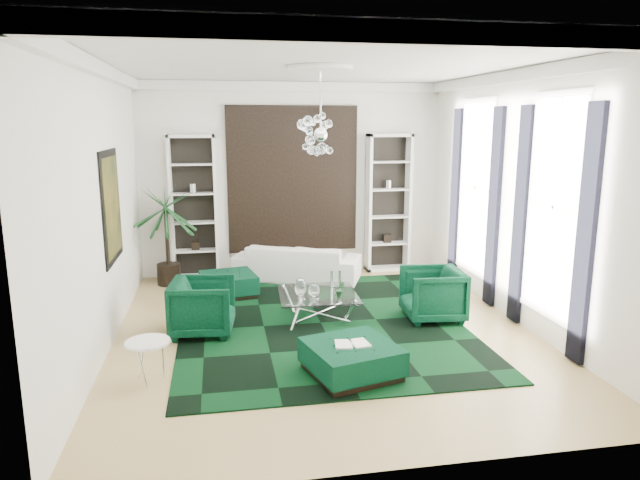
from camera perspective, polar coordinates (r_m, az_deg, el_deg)
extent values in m
cube|color=tan|center=(8.54, 0.42, -9.12)|extent=(6.00, 7.00, 0.02)
cube|color=white|center=(8.02, 0.46, 17.30)|extent=(6.00, 7.00, 0.02)
cube|color=white|center=(11.51, -2.79, 6.07)|extent=(6.00, 0.02, 3.80)
cube|color=white|center=(4.72, 8.28, -2.27)|extent=(6.00, 0.02, 3.80)
cube|color=white|center=(8.08, -21.08, 2.89)|extent=(0.02, 7.00, 3.80)
cube|color=white|center=(9.11, 19.45, 3.92)|extent=(0.02, 7.00, 3.80)
cylinder|color=white|center=(8.31, 0.06, 16.83)|extent=(0.90, 0.90, 0.05)
cube|color=black|center=(11.46, -2.75, 6.05)|extent=(2.50, 0.06, 2.80)
cube|color=black|center=(8.66, -20.07, 3.18)|extent=(0.04, 1.30, 1.60)
cube|color=white|center=(8.33, 22.34, 3.04)|extent=(0.03, 1.10, 2.90)
cube|color=black|center=(7.71, 25.05, 0.30)|extent=(0.07, 0.30, 3.25)
cube|color=black|center=(9.01, 19.40, 2.24)|extent=(0.07, 0.30, 3.25)
cube|color=white|center=(10.42, 15.31, 5.08)|extent=(0.03, 1.10, 2.90)
cube|color=black|center=(9.74, 17.00, 3.06)|extent=(0.07, 0.30, 3.25)
cube|color=black|center=(11.14, 13.37, 4.29)|extent=(0.07, 0.30, 3.25)
cube|color=black|center=(8.81, 0.06, -8.32)|extent=(4.20, 5.00, 0.02)
imported|color=white|center=(11.13, -2.27, -2.23)|extent=(2.57, 1.77, 0.70)
imported|color=black|center=(8.47, -11.63, -6.57)|extent=(0.99, 0.97, 0.81)
imported|color=black|center=(9.06, 11.18, -5.35)|extent=(0.96, 0.94, 0.81)
cube|color=black|center=(10.25, -9.12, -4.46)|extent=(1.06, 1.06, 0.40)
cube|color=black|center=(7.07, 3.17, -11.89)|extent=(1.23, 1.23, 0.40)
cube|color=white|center=(6.99, 3.19, -10.28)|extent=(0.42, 0.28, 0.03)
cylinder|color=white|center=(7.17, -16.75, -11.62)|extent=(0.58, 0.58, 0.50)
imported|color=#16451E|center=(8.70, 2.01, -4.96)|extent=(0.15, 0.13, 0.24)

